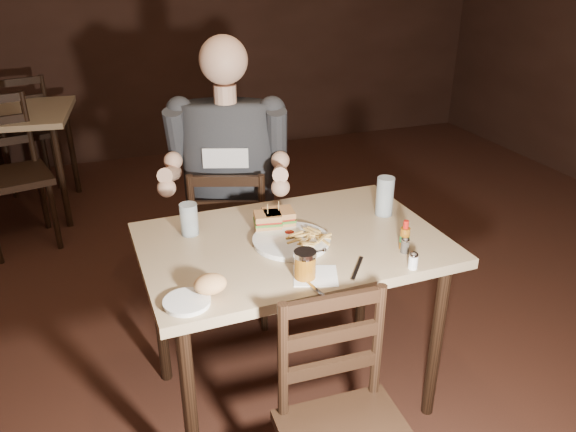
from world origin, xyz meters
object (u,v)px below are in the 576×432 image
object	(u,v)px
main_table	(292,259)
side_plate	(187,303)
diner	(227,148)
hot_sauce	(405,235)
bg_chair_far	(22,132)
chair_far	(232,241)
bg_chair_near	(11,177)
bg_table	(12,124)
dinner_plate	(291,242)
glass_left	(189,219)
syrup_dispenser	(305,265)
glass_right	(385,196)

from	to	relation	value
main_table	side_plate	xyz separation A→B (m)	(-0.46, -0.30, 0.09)
diner	hot_sauce	world-z (taller)	diner
bg_chair_far	chair_far	bearing A→B (deg)	99.27
main_table	bg_chair_near	world-z (taller)	bg_chair_near
bg_table	bg_chair_far	distance (m)	0.59
dinner_plate	side_plate	xyz separation A→B (m)	(-0.45, -0.27, -0.00)
bg_chair_near	side_plate	world-z (taller)	bg_chair_near
glass_left	syrup_dispenser	xyz separation A→B (m)	(0.30, -0.46, -0.01)
bg_chair_near	diner	size ratio (longest dim) A/B	0.96
bg_table	bg_chair_near	size ratio (longest dim) A/B	0.92
glass_left	side_plate	world-z (taller)	glass_left
chair_far	side_plate	world-z (taller)	chair_far
hot_sauce	main_table	bearing A→B (deg)	150.40
hot_sauce	bg_table	bearing A→B (deg)	119.99
bg_chair_near	diner	bearing A→B (deg)	-62.41
glass_left	side_plate	xyz separation A→B (m)	(-0.10, -0.48, -0.06)
glass_left	glass_right	world-z (taller)	glass_right
bg_chair_near	dinner_plate	bearing A→B (deg)	-71.99
glass_left	syrup_dispenser	size ratio (longest dim) A/B	1.26
bg_table	syrup_dispenser	size ratio (longest dim) A/B	8.73
chair_far	syrup_dispenser	distance (m)	1.04
main_table	bg_chair_far	size ratio (longest dim) A/B	1.25
chair_far	glass_right	distance (m)	0.90
glass_right	main_table	bearing A→B (deg)	-168.86
diner	glass_left	bearing A→B (deg)	-101.67
glass_left	hot_sauce	xyz separation A→B (m)	(0.73, -0.39, -0.01)
chair_far	dinner_plate	xyz separation A→B (m)	(0.06, -0.72, 0.35)
bg_table	dinner_plate	xyz separation A→B (m)	(1.17, -2.51, 0.10)
dinner_plate	glass_left	bearing A→B (deg)	148.40
chair_far	glass_left	bearing A→B (deg)	79.36
bg_table	hot_sauce	xyz separation A→B (m)	(1.55, -2.69, 0.15)
side_plate	bg_chair_far	bearing A→B (deg)	102.21
glass_left	bg_chair_near	bearing A→B (deg)	115.29
bg_table	side_plate	world-z (taller)	side_plate
bg_chair_far	main_table	bearing A→B (deg)	95.13
glass_left	diner	bearing A→B (deg)	59.13
chair_far	side_plate	distance (m)	1.12
glass_left	main_table	bearing A→B (deg)	-27.27
main_table	bg_chair_near	distance (m)	2.27
glass_left	hot_sauce	size ratio (longest dim) A/B	1.10
bg_chair_near	glass_right	world-z (taller)	bg_chair_near
glass_right	hot_sauce	xyz separation A→B (m)	(-0.08, -0.30, -0.02)
dinner_plate	side_plate	bearing A→B (deg)	-149.14
main_table	diner	size ratio (longest dim) A/B	1.16
main_table	diner	world-z (taller)	diner
bg_chair_near	bg_chair_far	bearing A→B (deg)	77.13
main_table	chair_far	xyz separation A→B (m)	(-0.07, 0.69, -0.25)
dinner_plate	syrup_dispenser	bearing A→B (deg)	-99.74
main_table	hot_sauce	xyz separation A→B (m)	(0.37, -0.21, 0.14)
diner	dinner_plate	distance (m)	0.70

